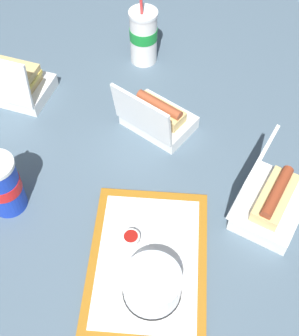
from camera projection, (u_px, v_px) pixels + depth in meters
The scene contains 11 objects.
ground_plane at pixel (138, 191), 1.16m from camera, with size 3.20×3.20×0.00m, color #4C6070.
food_tray at pixel (148, 261), 1.03m from camera, with size 0.41×0.33×0.01m.
cake_container at pixel (154, 285), 0.96m from camera, with size 0.12×0.12×0.07m.
ketchup_cup at pixel (131, 239), 1.05m from camera, with size 0.04×0.04×0.02m.
napkin_stack at pixel (126, 260), 1.03m from camera, with size 0.10×0.10×0.00m, color white.
plastic_fork at pixel (184, 256), 1.03m from camera, with size 0.11×0.01×0.01m, color white.
clamshell_hotdog_center at pixel (270, 200), 1.09m from camera, with size 0.25×0.24×0.18m.
clamshell_sandwich_corner at pixel (13, 83), 1.33m from camera, with size 0.22×0.24×0.18m.
clamshell_hotdog_left at pixel (157, 117), 1.25m from camera, with size 0.23×0.23×0.16m.
soda_cup_back at pixel (143, 36), 1.39m from camera, with size 0.09×0.09×0.23m.
soda_cup_center at pixel (2, 184), 1.07m from camera, with size 0.09×0.09×0.22m.
Camera 1 is at (0.65, -0.05, 0.96)m, focal length 50.00 mm.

